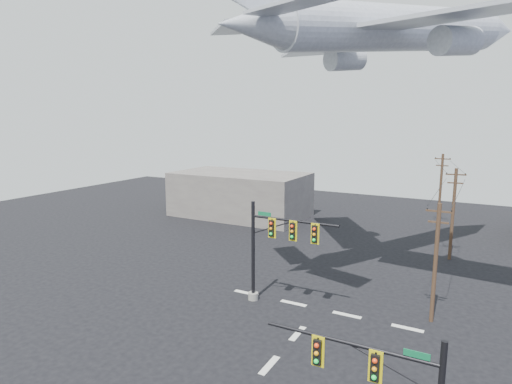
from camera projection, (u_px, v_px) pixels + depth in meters
The scene contains 8 objects.
lane_markings at pixel (280, 354), 24.64m from camera, with size 14.00×21.20×0.01m.
signal_mast_far at pixel (272, 249), 30.51m from camera, with size 6.81×0.82×7.49m.
utility_pole_a at pixel (436, 261), 27.86m from camera, with size 1.61×0.27×8.07m.
utility_pole_b at pixel (453, 213), 40.34m from camera, with size 1.79×0.32×8.83m.
utility_pole_c at pixel (440, 189), 53.00m from camera, with size 1.87×0.31×9.11m.
power_lines at pixel (449, 177), 39.58m from camera, with size 3.97×27.86×0.51m.
airliner at pixel (397, 29), 32.25m from camera, with size 25.68×28.17×7.98m.
building_left at pixel (240, 194), 59.21m from camera, with size 18.00×10.00×6.00m, color slate.
Camera 1 is at (9.54, -15.30, 13.40)m, focal length 30.00 mm.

